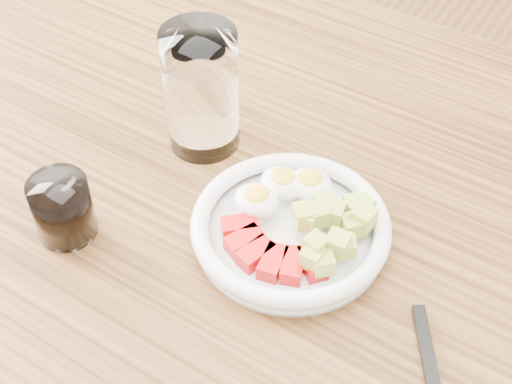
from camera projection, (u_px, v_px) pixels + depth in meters
dining_table at (259, 278)px, 0.82m from camera, size 1.50×0.90×0.77m
bowl at (292, 225)px, 0.72m from camera, size 0.20×0.20×0.05m
fork at (430, 370)px, 0.63m from camera, size 0.11×0.16×0.01m
water_glass at (201, 91)px, 0.78m from camera, size 0.08×0.08×0.15m
coffee_glass at (63, 209)px, 0.72m from camera, size 0.06×0.06×0.07m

